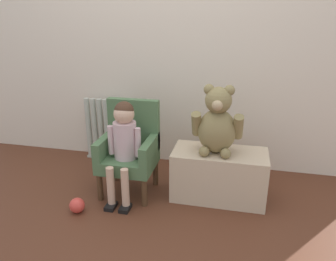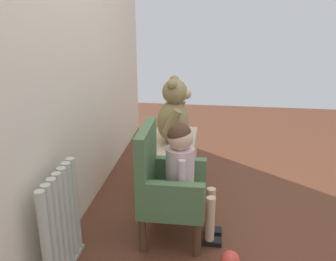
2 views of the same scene
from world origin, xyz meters
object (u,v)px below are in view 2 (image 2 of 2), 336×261
Objects in this scene: low_bench at (173,163)px; large_teddy_bear at (174,114)px; radiator at (62,225)px; child_figure at (184,165)px; child_armchair at (165,185)px; toy_ball at (230,261)px.

large_teddy_bear is at bearing -162.25° from low_bench.
radiator is 0.79× the size of child_figure.
large_teddy_bear reaches higher than low_bench.
child_figure is at bearing -90.00° from child_armchair.
child_armchair is 0.70m from large_teddy_bear.
child_armchair reaches higher than toy_ball.
radiator is 0.85× the size of low_bench.
low_bench is at bearing 2.96° from child_armchair.
radiator is 1.20m from large_teddy_bear.
large_teddy_bear reaches higher than child_figure.
child_armchair is at bearing -177.80° from large_teddy_bear.
child_armchair is 0.71m from low_bench.
low_bench is (0.69, 0.15, -0.30)m from child_figure.
child_armchair is 0.18m from child_figure.
toy_ball is (-0.27, -0.28, -0.44)m from child_figure.
child_figure is at bearing 46.58° from toy_ball.
child_figure is (0.40, -0.61, 0.20)m from radiator.
toy_ball is (-0.27, -0.40, -0.30)m from child_armchair.
toy_ball is at bearing -133.42° from child_figure.
child_figure is at bearing -167.89° from low_bench.
child_armchair is 0.57m from toy_ball.
large_teddy_bear reaches higher than child_armchair.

